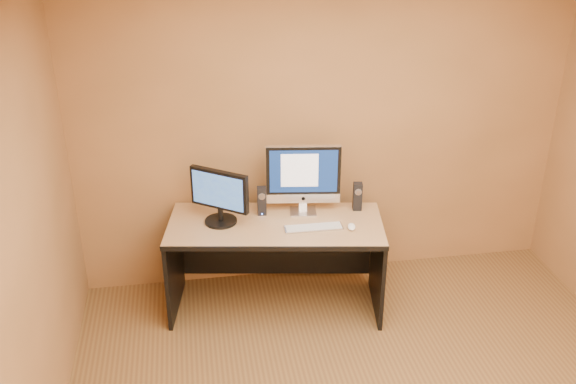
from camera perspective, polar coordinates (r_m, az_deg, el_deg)
walls at (r=3.43m, az=10.45°, el=-5.95°), size 4.00×4.00×2.60m
ceiling at (r=2.97m, az=12.50°, el=15.96°), size 4.00×4.00×0.00m
desk at (r=5.06m, az=-1.09°, el=-6.57°), size 1.72×0.97×0.75m
imac at (r=4.91m, az=1.39°, el=1.10°), size 0.60×0.29×0.56m
second_monitor at (r=4.81m, az=-6.09°, el=-0.44°), size 0.54×0.48×0.43m
speaker_left at (r=4.96m, az=-2.34°, el=-0.79°), size 0.08×0.08×0.22m
speaker_right at (r=5.06m, az=6.20°, el=-0.39°), size 0.08×0.08×0.22m
keyboard at (r=4.80m, az=2.29°, el=-3.17°), size 0.44×0.12×0.02m
mouse at (r=4.81m, az=5.67°, el=-3.08°), size 0.08×0.11×0.04m
cable_a at (r=5.13m, az=1.43°, el=-1.22°), size 0.05×0.22×0.01m
cable_b at (r=5.17m, az=1.22°, el=-0.96°), size 0.11×0.16×0.01m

